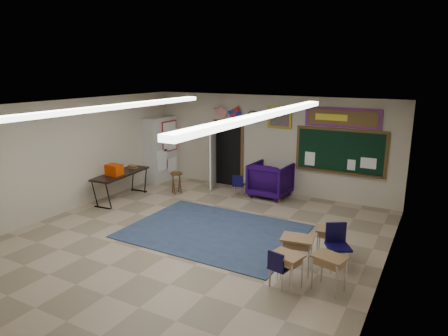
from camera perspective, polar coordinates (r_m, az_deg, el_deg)
The scene contains 24 objects.
floor at distance 9.11m, azimuth -5.19°, elevation -10.51°, with size 9.00×9.00×0.00m, color tan.
back_wall at distance 12.47m, azimuth 6.38°, elevation 3.40°, with size 8.00×0.04×3.00m, color #B5AD93.
left_wall at distance 11.31m, azimuth -22.38°, elevation 1.33°, with size 0.04×9.00×3.00m, color #B5AD93.
right_wall at distance 7.22m, azimuth 21.91°, elevation -5.37°, with size 0.04×9.00×3.00m, color #B5AD93.
ceiling at distance 8.33m, azimuth -5.65°, elevation 8.63°, with size 8.00×9.00×0.04m, color #BABBB6.
area_rug at distance 9.62m, azimuth -1.48°, elevation -9.02°, with size 4.00×3.00×0.02m, color #32455F.
fluorescent_strips at distance 8.34m, azimuth -5.64°, elevation 8.22°, with size 3.86×6.00×0.10m, color white, non-canonical shape.
doorway at distance 13.07m, azimuth 0.00°, elevation 1.99°, with size 1.10×0.89×2.16m.
chalkboard at distance 11.78m, azimuth 16.20°, elevation 2.13°, with size 2.55×0.14×1.30m.
bulletin_board at distance 11.63m, azimuth 16.54°, elevation 6.89°, with size 2.10×0.05×0.55m.
framed_art_print at distance 12.18m, azimuth 7.95°, elevation 7.15°, with size 0.75×0.05×0.65m.
wall_clock at distance 12.54m, azimuth 4.09°, elevation 7.43°, with size 0.32×0.05×0.32m.
wall_flags at distance 12.88m, azimuth 0.59°, elevation 8.22°, with size 1.16×0.06×0.70m, color red, non-canonical shape.
storage_cabinet at distance 13.86m, azimuth -9.04°, elevation 2.68°, with size 0.59×1.25×2.20m.
wingback_armchair at distance 12.13m, azimuth 6.67°, elevation -1.66°, with size 1.11×1.14×1.04m, color #190538.
student_chair_reading at distance 12.06m, azimuth 2.11°, elevation -2.52°, with size 0.35×0.35×0.70m, color black, non-canonical shape.
student_chair_desk_a at distance 7.31m, azimuth 8.02°, elevation -13.98°, with size 0.35×0.35×0.71m, color black, non-canonical shape.
student_chair_desk_b at distance 8.06m, azimuth 15.99°, elevation -10.94°, with size 0.45×0.45×0.89m, color black, non-canonical shape.
student_desk_front_left at distance 7.81m, azimuth 10.37°, elevation -11.81°, with size 0.66×0.53×0.71m.
student_desk_front_right at distance 8.52m, azimuth 14.84°, elevation -10.16°, with size 0.57×0.46×0.63m.
student_desk_back_left at distance 7.29m, azimuth 8.89°, elevation -14.06°, with size 0.62×0.52×0.64m.
student_desk_back_right at distance 7.35m, azimuth 14.76°, elevation -14.06°, with size 0.63×0.53×0.65m.
folding_table at distance 12.16m, azimuth -14.47°, elevation -2.35°, with size 0.83×2.02×1.12m.
wooden_stool at distance 12.47m, azimuth -6.79°, elevation -2.10°, with size 0.37×0.37×0.65m.
Camera 1 is at (4.73, -6.81, 3.76)m, focal length 32.00 mm.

